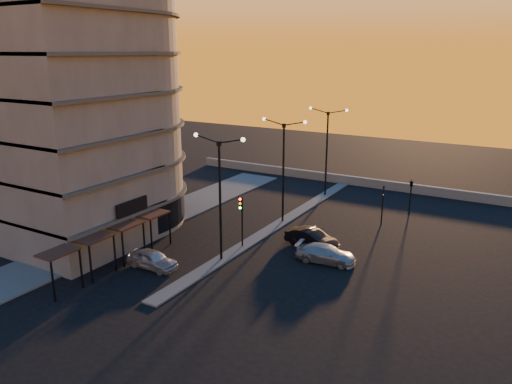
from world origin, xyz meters
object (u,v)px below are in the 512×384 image
object	(u,v)px
traffic_light_main	(241,213)
car_hatchback	(152,259)
car_sedan	(311,238)
car_wagon	(326,254)
streetlamp_mid	(283,163)

from	to	relation	value
traffic_light_main	car_hatchback	world-z (taller)	traffic_light_main
traffic_light_main	car_hatchback	xyz separation A→B (m)	(-3.55, -6.52, -2.21)
traffic_light_main	car_hatchback	bearing A→B (deg)	-118.57
traffic_light_main	car_sedan	xyz separation A→B (m)	(4.72, 3.04, -2.16)
car_sedan	car_wagon	distance (m)	3.12
streetlamp_mid	car_hatchback	bearing A→B (deg)	-104.57
streetlamp_mid	car_wagon	xyz separation A→B (m)	(6.89, -6.32, -4.94)
traffic_light_main	car_sedan	size ratio (longest dim) A/B	0.97
streetlamp_mid	traffic_light_main	size ratio (longest dim) A/B	2.24
streetlamp_mid	car_sedan	size ratio (longest dim) A/B	2.17
car_wagon	traffic_light_main	bearing A→B (deg)	90.96
car_sedan	car_wagon	bearing A→B (deg)	-126.01
streetlamp_mid	car_sedan	world-z (taller)	streetlamp_mid
streetlamp_mid	car_hatchback	xyz separation A→B (m)	(-3.55, -13.64, -4.92)
traffic_light_main	car_wagon	xyz separation A→B (m)	(6.89, 0.81, -2.23)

